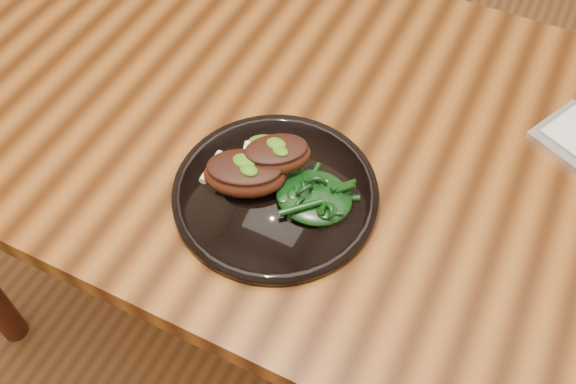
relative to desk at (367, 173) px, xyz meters
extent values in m
plane|color=#523017|center=(0.00, 0.00, -0.67)|extent=(4.00, 4.00, 0.00)
cube|color=#311606|center=(0.00, 0.00, 0.06)|extent=(1.60, 0.80, 0.04)
cylinder|color=#34140B|center=(-0.74, 0.34, -0.31)|extent=(0.06, 0.06, 0.71)
cylinder|color=black|center=(-0.09, -0.16, 0.09)|extent=(0.30, 0.30, 0.02)
torus|color=black|center=(-0.09, -0.16, 0.09)|extent=(0.29, 0.29, 0.01)
cylinder|color=black|center=(-0.09, -0.16, 0.10)|extent=(0.20, 0.20, 0.00)
ellipsoid|color=#3D180B|center=(-0.13, -0.18, 0.12)|extent=(0.14, 0.11, 0.05)
ellipsoid|color=black|center=(-0.13, -0.18, 0.14)|extent=(0.12, 0.10, 0.01)
cylinder|color=beige|center=(-0.18, -0.18, 0.11)|extent=(0.01, 0.06, 0.01)
ellipsoid|color=#204E08|center=(-0.13, -0.18, 0.15)|extent=(0.03, 0.02, 0.01)
ellipsoid|color=#3D180B|center=(-0.10, -0.14, 0.14)|extent=(0.12, 0.11, 0.04)
ellipsoid|color=black|center=(-0.10, -0.14, 0.15)|extent=(0.11, 0.10, 0.01)
cylinder|color=beige|center=(-0.14, -0.15, 0.13)|extent=(0.02, 0.05, 0.01)
ellipsoid|color=#204E08|center=(-0.10, -0.14, 0.16)|extent=(0.03, 0.02, 0.01)
ellipsoid|color=#204E08|center=(-0.12, -0.10, 0.10)|extent=(0.08, 0.05, 0.01)
ellipsoid|color=black|center=(-0.03, -0.16, 0.11)|extent=(0.11, 0.10, 0.02)
camera|label=1|loc=(0.17, -0.65, 0.83)|focal=40.00mm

